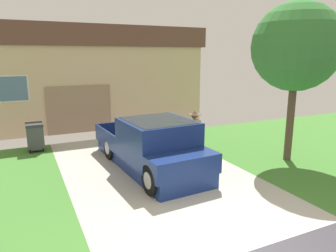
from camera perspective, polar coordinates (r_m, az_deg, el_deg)
The scene contains 6 objects.
pickup_truck at distance 9.63m, azimuth -2.47°, elevation -3.89°, with size 2.33×5.21×1.63m.
person_with_hat at distance 10.23m, azimuth 4.81°, elevation -1.72°, with size 0.51×0.42×1.76m.
handbag at distance 10.33m, azimuth 5.98°, elevation -6.21°, with size 0.31×0.20×0.45m.
house_with_garage at distance 17.41m, azimuth -14.34°, elevation 8.99°, with size 11.23×5.33×4.87m.
front_yard_tree at distance 10.92m, azimuth 22.16°, elevation 12.91°, with size 2.80×2.80×5.16m.
wheeled_trash_bin at distance 12.65m, azimuth -23.05°, elevation -1.66°, with size 0.60×0.72×1.04m.
Camera 1 is at (-3.48, -3.94, 3.49)m, focal length 33.47 mm.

